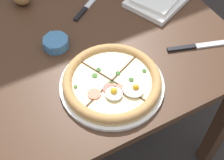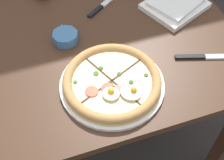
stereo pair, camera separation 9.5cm
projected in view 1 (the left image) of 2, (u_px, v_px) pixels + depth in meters
ground_plane at (81, 132)px, 1.70m from camera, size 12.00×12.00×0.00m
dining_table at (68, 53)px, 1.21m from camera, size 1.11×0.96×0.73m
pizza at (112, 82)px, 0.96m from camera, size 0.33×0.33×0.05m
ramekin_bowl at (56, 43)px, 1.07m from camera, size 0.09×0.09×0.04m
knife_main at (88, 6)px, 1.21m from camera, size 0.17×0.13×0.01m
knife_spare at (200, 46)px, 1.08m from camera, size 0.24×0.09×0.01m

